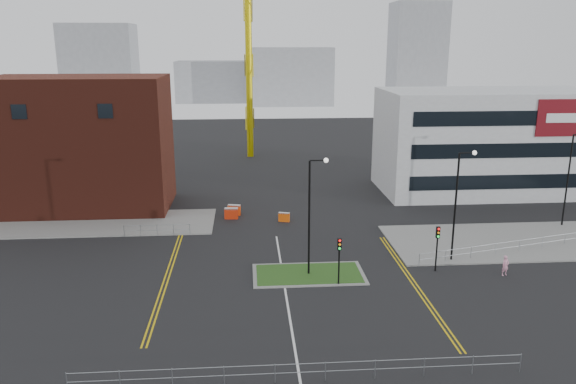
# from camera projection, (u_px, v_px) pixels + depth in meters

# --- Properties ---
(ground) EXTENTS (200.00, 200.00, 0.00)m
(ground) POSITION_uv_depth(u_px,v_px,m) (291.00, 326.00, 35.44)
(ground) COLOR black
(ground) RESTS_ON ground
(pavement_left) EXTENTS (28.00, 8.00, 0.12)m
(pavement_left) POSITION_uv_depth(u_px,v_px,m) (71.00, 224.00, 55.18)
(pavement_left) COLOR slate
(pavement_left) RESTS_ON ground
(pavement_right) EXTENTS (24.00, 10.00, 0.12)m
(pavement_right) POSITION_uv_depth(u_px,v_px,m) (522.00, 241.00, 50.50)
(pavement_right) COLOR slate
(pavement_right) RESTS_ON ground
(island_kerb) EXTENTS (8.60, 4.60, 0.08)m
(island_kerb) POSITION_uv_depth(u_px,v_px,m) (309.00, 274.00, 43.28)
(island_kerb) COLOR slate
(island_kerb) RESTS_ON ground
(grass_island) EXTENTS (8.00, 4.00, 0.12)m
(grass_island) POSITION_uv_depth(u_px,v_px,m) (309.00, 274.00, 43.28)
(grass_island) COLOR #2B4E1A
(grass_island) RESTS_ON ground
(brick_building) EXTENTS (24.20, 10.07, 14.24)m
(brick_building) POSITION_uv_depth(u_px,v_px,m) (53.00, 146.00, 58.99)
(brick_building) COLOR #4F1D13
(brick_building) RESTS_ON ground
(office_block) EXTENTS (25.00, 12.20, 12.00)m
(office_block) POSITION_uv_depth(u_px,v_px,m) (488.00, 141.00, 66.58)
(office_block) COLOR silver
(office_block) RESTS_ON ground
(streetlamp_island) EXTENTS (1.46, 0.36, 9.18)m
(streetlamp_island) POSITION_uv_depth(u_px,v_px,m) (312.00, 207.00, 41.91)
(streetlamp_island) COLOR black
(streetlamp_island) RESTS_ON ground
(streetlamp_right_near) EXTENTS (1.46, 0.36, 9.18)m
(streetlamp_right_near) POSITION_uv_depth(u_px,v_px,m) (459.00, 197.00, 44.71)
(streetlamp_right_near) COLOR black
(streetlamp_right_near) RESTS_ON ground
(streetlamp_right_far) EXTENTS (1.46, 0.36, 9.18)m
(streetlamp_right_far) POSITION_uv_depth(u_px,v_px,m) (571.00, 172.00, 53.42)
(streetlamp_right_far) COLOR black
(streetlamp_right_far) RESTS_ON ground
(traffic_light_island) EXTENTS (0.28, 0.33, 3.65)m
(traffic_light_island) POSITION_uv_depth(u_px,v_px,m) (339.00, 252.00, 40.83)
(traffic_light_island) COLOR black
(traffic_light_island) RESTS_ON ground
(traffic_light_right) EXTENTS (0.28, 0.33, 3.65)m
(traffic_light_right) POSITION_uv_depth(u_px,v_px,m) (437.00, 240.00, 43.34)
(traffic_light_right) COLOR black
(traffic_light_right) RESTS_ON ground
(railing_front) EXTENTS (24.05, 0.05, 1.10)m
(railing_front) POSITION_uv_depth(u_px,v_px,m) (300.00, 368.00, 29.46)
(railing_front) COLOR gray
(railing_front) RESTS_ON ground
(railing_left) EXTENTS (6.05, 0.05, 1.10)m
(railing_left) POSITION_uv_depth(u_px,v_px,m) (157.00, 228.00, 51.80)
(railing_left) COLOR gray
(railing_left) RESTS_ON ground
(railing_right) EXTENTS (19.05, 5.05, 1.10)m
(railing_right) POSITION_uv_depth(u_px,v_px,m) (520.00, 243.00, 47.80)
(railing_right) COLOR gray
(railing_right) RESTS_ON ground
(centre_line) EXTENTS (0.15, 30.00, 0.01)m
(centre_line) POSITION_uv_depth(u_px,v_px,m) (289.00, 311.00, 37.37)
(centre_line) COLOR silver
(centre_line) RESTS_ON ground
(yellow_left_a) EXTENTS (0.12, 24.00, 0.01)m
(yellow_left_a) POSITION_uv_depth(u_px,v_px,m) (168.00, 269.00, 44.43)
(yellow_left_a) COLOR gold
(yellow_left_a) RESTS_ON ground
(yellow_left_b) EXTENTS (0.12, 24.00, 0.01)m
(yellow_left_b) POSITION_uv_depth(u_px,v_px,m) (172.00, 269.00, 44.45)
(yellow_left_b) COLOR gold
(yellow_left_b) RESTS_ON ground
(yellow_right_a) EXTENTS (0.12, 20.00, 0.01)m
(yellow_right_a) POSITION_uv_depth(u_px,v_px,m) (411.00, 282.00, 41.91)
(yellow_right_a) COLOR gold
(yellow_right_a) RESTS_ON ground
(yellow_right_b) EXTENTS (0.12, 20.00, 0.01)m
(yellow_right_b) POSITION_uv_depth(u_px,v_px,m) (415.00, 282.00, 41.93)
(yellow_right_b) COLOR gold
(yellow_right_b) RESTS_ON ground
(skyline_a) EXTENTS (18.00, 12.00, 22.00)m
(skyline_a) POSITION_uv_depth(u_px,v_px,m) (100.00, 68.00, 145.32)
(skyline_a) COLOR gray
(skyline_a) RESTS_ON ground
(skyline_b) EXTENTS (24.00, 12.00, 16.00)m
(skyline_b) POSITION_uv_depth(u_px,v_px,m) (290.00, 76.00, 159.34)
(skyline_b) COLOR gray
(skyline_b) RESTS_ON ground
(skyline_c) EXTENTS (14.00, 12.00, 28.00)m
(skyline_c) POSITION_uv_depth(u_px,v_px,m) (417.00, 55.00, 155.50)
(skyline_c) COLOR gray
(skyline_c) RESTS_ON ground
(skyline_d) EXTENTS (30.00, 12.00, 12.00)m
(skyline_d) POSITION_uv_depth(u_px,v_px,m) (227.00, 81.00, 168.19)
(skyline_d) COLOR gray
(skyline_d) RESTS_ON ground
(pedestrian) EXTENTS (0.66, 0.51, 1.59)m
(pedestrian) POSITION_uv_depth(u_px,v_px,m) (505.00, 266.00, 42.99)
(pedestrian) COLOR pink
(pedestrian) RESTS_ON ground
(barrier_left) EXTENTS (1.38, 0.55, 1.14)m
(barrier_left) POSITION_uv_depth(u_px,v_px,m) (231.00, 213.00, 56.88)
(barrier_left) COLOR red
(barrier_left) RESTS_ON ground
(barrier_mid) EXTENTS (1.36, 0.72, 1.09)m
(barrier_mid) POSITION_uv_depth(u_px,v_px,m) (234.00, 209.00, 58.12)
(barrier_mid) COLOR #FF440E
(barrier_mid) RESTS_ON ground
(barrier_right) EXTENTS (1.16, 0.66, 0.92)m
(barrier_right) POSITION_uv_depth(u_px,v_px,m) (284.00, 217.00, 56.03)
(barrier_right) COLOR #F0550D
(barrier_right) RESTS_ON ground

